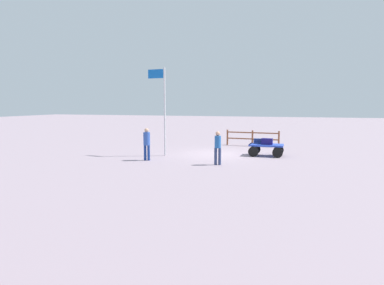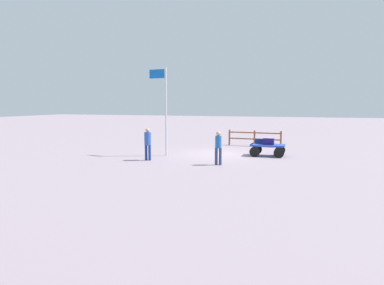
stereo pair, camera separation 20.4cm
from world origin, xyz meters
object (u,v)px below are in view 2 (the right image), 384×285
Objects in this scene: suitcase_dark at (260,141)px; suitcase_grey at (268,142)px; luggage_cart at (267,148)px; worker_trailing at (148,141)px; flagpole at (164,103)px; worker_lead at (218,146)px.

suitcase_grey reaches higher than suitcase_dark.
worker_trailing reaches higher than luggage_cart.
worker_trailing is (5.87, 3.59, 0.53)m from luggage_cart.
suitcase_dark is 0.12× the size of flagpole.
suitcase_dark is 0.66m from suitcase_grey.
flagpole reaches higher than worker_trailing.
worker_lead is 4.75m from flagpole.
suitcase_dark is 0.92× the size of suitcase_grey.
suitcase_dark is 6.66m from worker_trailing.
worker_trailing is at bearing 35.44° from suitcase_dark.
flagpole is at bearing 16.94° from luggage_cart.
worker_lead is (1.51, 4.06, 0.14)m from suitcase_dark.
worker_trailing is 2.74m from flagpole.
suitcase_grey is (-0.07, 0.13, 0.37)m from luggage_cart.
worker_trailing is at bearing 84.85° from flagpole.
worker_trailing is (5.43, 3.86, 0.19)m from suitcase_dark.
suitcase_dark is at bearing -38.50° from suitcase_grey.
luggage_cart is at bearing -163.06° from flagpole.
suitcase_dark is at bearing -31.86° from luggage_cart.
flagpole reaches higher than worker_lead.
suitcase_grey is (-0.51, 0.41, 0.04)m from suitcase_dark.
flagpole is (5.26, 2.01, 2.21)m from suitcase_dark.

